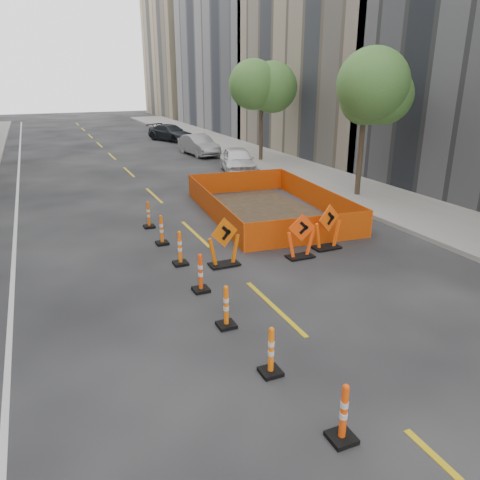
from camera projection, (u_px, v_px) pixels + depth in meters
name	position (u px, v px, depth m)	size (l,w,h in m)	color
ground_plane	(385.00, 411.00, 7.77)	(140.00, 140.00, 0.00)	black
sidewalk_right	(367.00, 194.00, 21.51)	(4.00, 90.00, 0.15)	gray
bld_right_c	(362.00, 48.00, 32.40)	(12.00, 16.00, 14.00)	gray
bld_right_d	(260.00, 23.00, 45.56)	(12.00, 18.00, 20.00)	gray
bld_right_e	(199.00, 53.00, 62.13)	(12.00, 14.00, 16.00)	tan
tree_r_b	(365.00, 93.00, 19.79)	(2.80, 2.80, 5.95)	#382B1E
tree_r_c	(262.00, 88.00, 28.43)	(2.80, 2.80, 5.95)	#382B1E
channelizer_2	(344.00, 413.00, 6.99)	(0.40, 0.40, 1.01)	#F3460A
channelizer_3	(271.00, 351.00, 8.58)	(0.39, 0.39, 0.99)	orange
channelizer_4	(226.00, 306.00, 10.20)	(0.39, 0.39, 1.00)	#F6630A
channelizer_5	(200.00, 273.00, 11.90)	(0.41, 0.41, 1.03)	#EB4009
channelizer_6	(180.00, 248.00, 13.58)	(0.41, 0.41, 1.04)	#F4620A
channelizer_7	(161.00, 230.00, 15.24)	(0.39, 0.39, 1.00)	#E75B09
channelizer_8	(148.00, 215.00, 16.92)	(0.39, 0.39, 0.98)	#D54E08
chevron_sign_left	(224.00, 242.00, 13.43)	(0.98, 0.59, 1.47)	#D65909
chevron_sign_center	(301.00, 236.00, 14.04)	(0.93, 0.56, 1.39)	#FF440A
chevron_sign_right	(328.00, 227.00, 14.76)	(0.99, 0.59, 1.48)	#F7500A
safety_fence	(267.00, 202.00, 18.64)	(4.56, 7.77, 0.97)	#FF5F0D
parked_car_near	(238.00, 160.00, 26.34)	(1.69, 4.20, 1.43)	white
parked_car_mid	(199.00, 145.00, 32.21)	(1.45, 4.16, 1.37)	gray
parked_car_far	(171.00, 133.00, 39.22)	(1.85, 4.55, 1.32)	black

